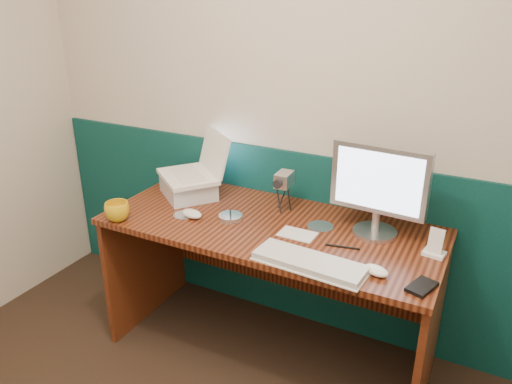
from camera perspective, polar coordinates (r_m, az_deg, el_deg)
The scene contains 19 objects.
back_wall at distance 2.48m, azimuth 8.47°, elevation 9.55°, with size 3.50×0.04×2.50m, color beige.
wainscot at distance 2.74m, azimuth 7.49°, elevation -5.96°, with size 3.48×0.02×1.00m, color #073029.
desk at distance 2.56m, azimuth 1.56°, elevation -11.20°, with size 1.60×0.70×0.75m, color #331209.
laptop_riser at distance 2.69m, azimuth -7.75°, elevation 0.56°, with size 0.29×0.24×0.10m, color silver.
laptop at distance 2.63m, azimuth -7.96°, elevation 4.34°, with size 0.33×0.25×0.27m, color white, non-canonical shape.
monitor at distance 2.26m, azimuth 13.87°, elevation 0.16°, with size 0.43×0.12×0.43m, color #B4B3B9, non-canonical shape.
keyboard at distance 2.04m, azimuth 6.14°, elevation -8.09°, with size 0.46×0.15×0.03m, color silver.
mouse_right at distance 2.03m, azimuth 13.56°, elevation -8.72°, with size 0.11×0.06×0.04m, color white.
mouse_left at distance 2.45m, azimuth -7.33°, elevation -2.48°, with size 0.12×0.07×0.04m, color silver.
mug at distance 2.48m, azimuth -15.58°, elevation -2.14°, with size 0.12×0.12×0.09m, color gold.
camcorder at distance 2.47m, azimuth 3.21°, elevation 0.22°, with size 0.10×0.14×0.22m, color silver, non-canonical shape.
cd_spindle at distance 2.41m, azimuth -2.94°, elevation -2.90°, with size 0.12×0.12×0.02m, color silver.
cd_loose_a at distance 2.49m, azimuth -8.21°, elevation -2.57°, with size 0.11×0.11×0.00m, color silver.
cd_loose_b at distance 2.37m, azimuth 7.39°, elevation -3.88°, with size 0.12×0.12×0.00m, color #ADB2BD.
pen at distance 2.20m, azimuth 9.84°, elevation -6.18°, with size 0.01×0.01×0.15m, color black.
papers at distance 2.28m, azimuth 4.75°, elevation -4.83°, with size 0.17×0.11×0.00m, color silver.
dock at distance 2.24m, azimuth 19.68°, elevation -6.62°, with size 0.09×0.07×0.02m, color white.
music_player at distance 2.21m, azimuth 19.89°, elevation -5.24°, with size 0.06×0.01×0.11m, color silver.
pda at distance 2.00m, azimuth 18.42°, elevation -10.24°, with size 0.07×0.13×0.01m, color black.
Camera 1 is at (0.77, -0.54, 1.80)m, focal length 35.00 mm.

